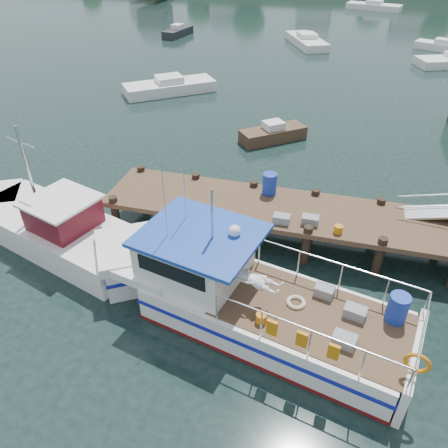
% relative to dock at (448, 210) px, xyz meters
% --- Properties ---
extents(ground_plane, '(160.00, 160.00, 0.00)m').
position_rel_dock_xyz_m(ground_plane, '(-6.51, -0.01, -2.24)').
color(ground_plane, black).
extents(dock, '(16.60, 3.00, 4.78)m').
position_rel_dock_xyz_m(dock, '(0.00, 0.00, 0.00)').
color(dock, '#4B3523').
rests_on(dock, ground).
extents(lobster_boat, '(10.90, 5.12, 5.25)m').
position_rel_dock_xyz_m(lobster_boat, '(-6.37, -4.48, -1.29)').
color(lobster_boat, silver).
rests_on(lobster_boat, ground).
extents(work_boat, '(8.81, 4.83, 4.66)m').
position_rel_dock_xyz_m(work_boat, '(-14.10, -2.57, -1.50)').
color(work_boat, silver).
rests_on(work_boat, ground).
extents(moored_rowboat, '(3.72, 3.40, 1.10)m').
position_rel_dock_xyz_m(moored_rowboat, '(-7.53, 9.08, -1.83)').
color(moored_rowboat, '#4B3523').
rests_on(moored_rowboat, ground).
extents(moored_far, '(7.61, 4.20, 1.23)m').
position_rel_dock_xyz_m(moored_far, '(-1.69, 55.46, -1.79)').
color(moored_far, silver).
rests_on(moored_far, ground).
extents(moored_a, '(6.42, 5.70, 1.19)m').
position_rel_dock_xyz_m(moored_a, '(-16.19, 15.32, -1.80)').
color(moored_a, silver).
rests_on(moored_a, ground).
extents(moored_b, '(5.00, 3.30, 1.05)m').
position_rel_dock_xyz_m(moored_b, '(4.38, 33.76, -1.85)').
color(moored_b, silver).
rests_on(moored_b, ground).
extents(moored_d, '(5.05, 7.16, 1.16)m').
position_rel_dock_xyz_m(moored_d, '(-8.30, 32.41, -1.81)').
color(moored_d, silver).
rests_on(moored_d, ground).
extents(moored_e, '(2.17, 4.49, 1.19)m').
position_rel_dock_xyz_m(moored_e, '(-22.07, 32.97, -1.80)').
color(moored_e, black).
rests_on(moored_e, ground).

